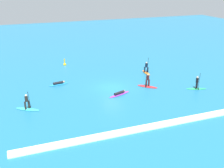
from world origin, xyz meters
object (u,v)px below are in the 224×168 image
Objects in this scene: surfer_on_teal_board at (27,106)px; surfer_on_orange_board at (146,70)px; marker_buoy at (65,64)px; surfer_on_purple_board at (119,94)px; surfer_on_green_board at (197,85)px; surfer_on_blue_board at (59,84)px; surfer_on_red_board at (147,83)px.

surfer_on_orange_board is at bearing 54.79° from surfer_on_teal_board.
surfer_on_teal_board reaches higher than marker_buoy.
surfer_on_purple_board is at bearing 137.64° from surfer_on_orange_board.
surfer_on_blue_board is at bearing 173.33° from surfer_on_green_board.
surfer_on_teal_board is 16.36m from marker_buoy.
surfer_on_teal_board is (-17.45, -6.59, -0.04)m from surfer_on_orange_board.
surfer_on_blue_board is at bearing 88.69° from surfer_on_teal_board.
surfer_on_blue_board is (-15.90, 7.72, -0.37)m from surfer_on_green_board.
surfer_on_green_board is at bearing -154.76° from surfer_on_orange_board.
marker_buoy is at bearing 148.77° from surfer_on_green_board.
surfer_on_orange_board is 0.95× the size of surfer_on_green_board.
surfer_on_purple_board is 1.18× the size of surfer_on_blue_board.
surfer_on_orange_board is 5.68m from surfer_on_red_board.
surfer_on_orange_board is 12.96m from surfer_on_blue_board.
marker_buoy is at bearing 63.03° from surfer_on_blue_board.
surfer_on_teal_board is at bearing 50.23° from surfer_on_red_board.
surfer_on_teal_board is at bearing 115.69° from surfer_on_orange_board.
surfer_on_teal_board is 0.82× the size of surfer_on_purple_board.
surfer_on_teal_board is 0.97× the size of surfer_on_green_board.
surfer_on_orange_board is 2.12× the size of marker_buoy.
surfer_on_red_board is at bearing 39.71° from surfer_on_teal_board.
surfer_on_green_board reaches higher than surfer_on_teal_board.
marker_buoy is (-3.60, 14.42, 0.05)m from surfer_on_purple_board.
surfer_on_orange_board is 0.98× the size of surfer_on_teal_board.
surfer_on_orange_board reaches higher than surfer_on_purple_board.
surfer_on_teal_board is 20.44m from surfer_on_green_board.
surfer_on_green_board reaches higher than surfer_on_purple_board.
surfer_on_red_board is 0.91× the size of surfer_on_blue_board.
surfer_on_blue_board is 2.24× the size of marker_buoy.
marker_buoy is (2.56, 8.44, 0.06)m from surfer_on_blue_board.
surfer_on_blue_board is (-12.95, -0.27, -0.33)m from surfer_on_orange_board.
surfer_on_teal_board reaches higher than surfer_on_purple_board.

